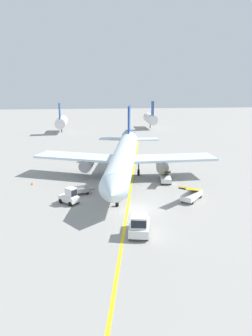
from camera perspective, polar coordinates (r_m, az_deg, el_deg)
name	(u,v)px	position (r m, az deg, el deg)	size (l,w,h in m)	color
ground_plane	(137,209)	(38.03, 1.90, -7.29)	(300.00, 300.00, 0.00)	gray
taxi_line_yellow	(130,195)	(42.63, 0.65, -4.77)	(0.30, 80.00, 0.01)	yellow
airliner	(124,156)	(49.29, -0.34, 2.09)	(28.18, 35.22, 10.10)	silver
pushback_tug	(139,225)	(31.61, 2.37, -10.12)	(2.59, 3.91, 2.20)	silver
baggage_tug_near_wing	(70,197)	(39.89, -9.93, -5.00)	(2.65, 2.58, 2.10)	silver
belt_loader_forward_hold	(191,194)	(41.29, 11.50, -4.61)	(4.18, 4.63, 2.59)	silver
belt_loader_aft_hold	(166,177)	(48.14, 7.03, -1.59)	(2.09, 5.14, 2.59)	silver
baggage_cart_loaded	(79,191)	(43.18, -8.39, -4.02)	(3.82, 2.35, 0.94)	#A5A5A8
ground_crew_marshaller	(119,195)	(39.89, -1.33, -4.79)	(0.36, 0.24, 1.70)	#26262D
safety_cone_nose_left	(105,194)	(42.42, -3.77, -4.59)	(0.36, 0.36, 0.44)	orange
safety_cone_nose_right	(32,183)	(48.59, -16.28, -2.62)	(0.36, 0.36, 0.44)	orange
distant_aircraft_far_left	(61,122)	(97.18, -11.38, 8.05)	(3.00, 10.10, 8.80)	silver
distant_aircraft_mid_left	(150,118)	(104.82, 4.33, 8.77)	(3.00, 10.10, 8.80)	silver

